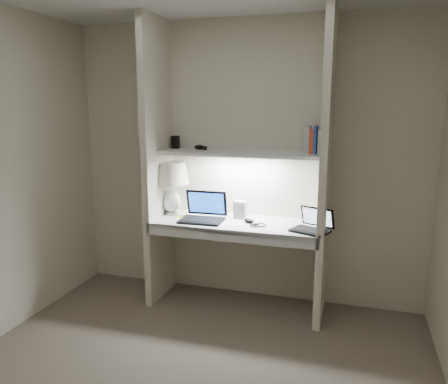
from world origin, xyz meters
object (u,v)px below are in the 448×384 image
at_px(laptop_netbook, 313,226).
at_px(speaker, 240,210).
at_px(laptop_main, 203,214).
at_px(table_lamp, 171,179).
at_px(book_row, 318,141).

bearing_deg(laptop_netbook, speaker, -176.16).
bearing_deg(laptop_netbook, laptop_main, -161.74).
bearing_deg(laptop_main, speaker, 25.54).
xyz_separation_m(table_lamp, speaker, (0.64, 0.04, -0.25)).
relative_size(laptop_main, book_row, 1.66).
relative_size(table_lamp, laptop_netbook, 1.35).
bearing_deg(laptop_netbook, book_row, 114.55).
relative_size(speaker, book_row, 0.68).
distance_m(speaker, book_row, 0.90).
distance_m(table_lamp, book_row, 1.34).
height_order(laptop_main, book_row, book_row).
height_order(laptop_main, speaker, laptop_main).
bearing_deg(speaker, book_row, 4.00).
distance_m(table_lamp, laptop_netbook, 1.34).
height_order(table_lamp, laptop_main, table_lamp).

